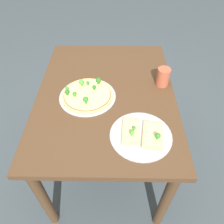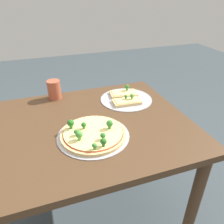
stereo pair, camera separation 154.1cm
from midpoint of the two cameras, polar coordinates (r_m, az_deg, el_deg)
The scene contains 5 objects.
ground_plane at distance 1.63m, azimuth 17.73°, elevation -26.77°, with size 8.00×8.00×0.00m, color #3D474C.
dining_table at distance 1.05m, azimuth 25.85°, elevation -15.87°, with size 1.12×0.84×0.75m.
pizza_tray_whole at distance 0.90m, azimuth 22.37°, elevation -14.70°, with size 0.34×0.34×0.07m.
pizza_tray_slice at distance 0.98m, azimuth 46.27°, elevation -26.99°, with size 0.32×0.32×0.06m.
drinking_cup at distance 1.17m, azimuth 43.15°, elevation -5.63°, with size 0.08×0.08×0.12m, color #AD5138.
Camera 1 is at (-1.00, -0.05, 1.65)m, focal length 35.00 mm.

